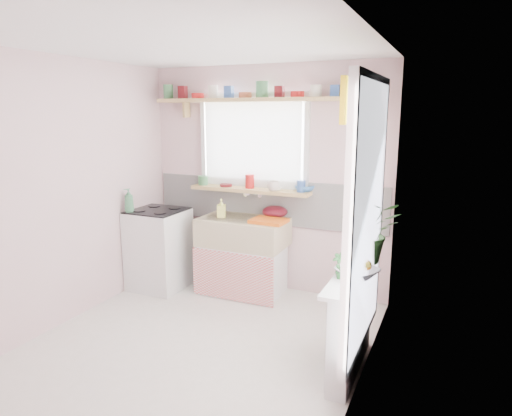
% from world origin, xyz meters
% --- Properties ---
extents(room, '(3.20, 3.20, 3.20)m').
position_xyz_m(room, '(0.66, 0.86, 1.37)').
color(room, white).
rests_on(room, ground).
extents(sink_unit, '(0.95, 0.65, 1.11)m').
position_xyz_m(sink_unit, '(-0.15, 1.29, 0.43)').
color(sink_unit, white).
rests_on(sink_unit, ground).
extents(cooker, '(0.58, 0.58, 0.93)m').
position_xyz_m(cooker, '(-1.10, 1.05, 0.46)').
color(cooker, white).
rests_on(cooker, ground).
extents(radiator_ledge, '(0.22, 0.95, 0.78)m').
position_xyz_m(radiator_ledge, '(1.30, 0.20, 0.40)').
color(radiator_ledge, white).
rests_on(radiator_ledge, ground).
extents(windowsill, '(1.40, 0.22, 0.04)m').
position_xyz_m(windowsill, '(-0.15, 1.48, 1.14)').
color(windowsill, tan).
rests_on(windowsill, room).
extents(pine_shelf, '(2.52, 0.24, 0.04)m').
position_xyz_m(pine_shelf, '(0.00, 1.47, 2.12)').
color(pine_shelf, tan).
rests_on(pine_shelf, room).
extents(shelf_crockery, '(2.47, 0.11, 0.12)m').
position_xyz_m(shelf_crockery, '(-0.02, 1.47, 2.19)').
color(shelf_crockery, '#3F7F4C').
rests_on(shelf_crockery, pine_shelf).
extents(sill_crockery, '(1.35, 0.11, 0.12)m').
position_xyz_m(sill_crockery, '(-0.15, 1.48, 1.22)').
color(sill_crockery, '#3F7F4C').
rests_on(sill_crockery, windowsill).
extents(dish_tray, '(0.38, 0.29, 0.04)m').
position_xyz_m(dish_tray, '(0.18, 1.24, 0.87)').
color(dish_tray, orange).
rests_on(dish_tray, sink_unit).
extents(colander, '(0.37, 0.37, 0.13)m').
position_xyz_m(colander, '(0.15, 1.50, 0.91)').
color(colander, '#520E19').
rests_on(colander, sink_unit).
extents(jade_plant, '(0.58, 0.55, 0.53)m').
position_xyz_m(jade_plant, '(1.33, 0.60, 1.04)').
color(jade_plant, '#305D25').
rests_on(jade_plant, radiator_ledge).
extents(fruit_bowl, '(0.40, 0.40, 0.07)m').
position_xyz_m(fruit_bowl, '(1.33, 0.19, 0.81)').
color(fruit_bowl, silver).
rests_on(fruit_bowl, radiator_ledge).
extents(herb_pot, '(0.13, 0.11, 0.21)m').
position_xyz_m(herb_pot, '(1.21, 0.12, 0.88)').
color(herb_pot, '#2B6C30').
rests_on(herb_pot, radiator_ledge).
extents(soap_bottle_sink, '(0.12, 0.12, 0.20)m').
position_xyz_m(soap_bottle_sink, '(-0.40, 1.27, 0.95)').
color(soap_bottle_sink, '#F0F76D').
rests_on(soap_bottle_sink, sink_unit).
extents(sill_cup, '(0.15, 0.15, 0.11)m').
position_xyz_m(sill_cup, '(0.16, 1.42, 1.21)').
color(sill_cup, beige).
rests_on(sill_cup, windowsill).
extents(sill_bowl, '(0.21, 0.21, 0.07)m').
position_xyz_m(sill_bowl, '(0.47, 1.54, 1.19)').
color(sill_bowl, '#3468A9').
rests_on(sill_bowl, windowsill).
extents(shelf_vase, '(0.20, 0.20, 0.17)m').
position_xyz_m(shelf_vase, '(0.96, 1.41, 2.22)').
color(shelf_vase, '#AC4C34').
rests_on(shelf_vase, pine_shelf).
extents(cooker_bottle, '(0.13, 0.13, 0.26)m').
position_xyz_m(cooker_bottle, '(-1.31, 0.83, 1.05)').
color(cooker_bottle, '#458B5C').
rests_on(cooker_bottle, cooker).
extents(fruit, '(0.20, 0.14, 0.10)m').
position_xyz_m(fruit, '(1.34, 0.20, 0.87)').
color(fruit, orange).
rests_on(fruit, fruit_bowl).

